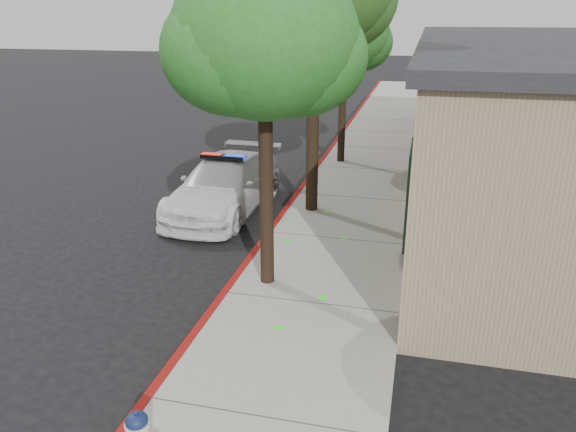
% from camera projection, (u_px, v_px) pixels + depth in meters
% --- Properties ---
extents(ground, '(120.00, 120.00, 0.00)m').
position_uv_depth(ground, '(222.00, 299.00, 10.13)').
color(ground, black).
rests_on(ground, ground).
extents(sidewalk, '(3.20, 60.00, 0.15)m').
position_uv_depth(sidewalk, '(335.00, 241.00, 12.49)').
color(sidewalk, gray).
rests_on(sidewalk, ground).
extents(red_curb, '(0.14, 60.00, 0.16)m').
position_uv_depth(red_curb, '(269.00, 235.00, 12.82)').
color(red_curb, maroon).
rests_on(red_curb, ground).
extents(clapboard_building, '(7.30, 20.89, 4.24)m').
position_uv_depth(clapboard_building, '(544.00, 114.00, 16.11)').
color(clapboard_building, '#927C5F').
rests_on(clapboard_building, ground).
extents(police_car, '(2.15, 4.87, 1.51)m').
position_uv_depth(police_car, '(225.00, 185.00, 14.36)').
color(police_car, white).
rests_on(police_car, ground).
extents(street_tree_near, '(3.29, 3.10, 5.68)m').
position_uv_depth(street_tree_near, '(265.00, 47.00, 9.01)').
color(street_tree_near, black).
rests_on(street_tree_near, sidewalk).
extents(street_tree_far, '(2.90, 2.85, 5.31)m').
position_uv_depth(street_tree_far, '(346.00, 37.00, 17.45)').
color(street_tree_far, black).
rests_on(street_tree_far, sidewalk).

